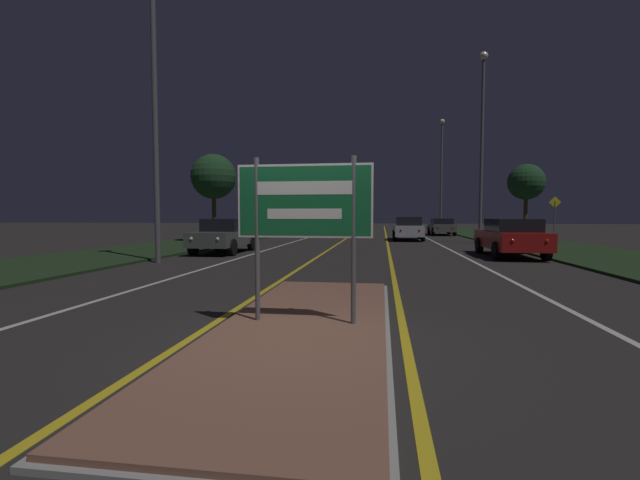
# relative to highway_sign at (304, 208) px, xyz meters

# --- Properties ---
(ground_plane) EXTENTS (160.00, 160.00, 0.00)m
(ground_plane) POSITION_rel_highway_sign_xyz_m (0.00, -0.52, -1.70)
(ground_plane) COLOR #282623
(median_island) EXTENTS (2.37, 7.22, 0.10)m
(median_island) POSITION_rel_highway_sign_xyz_m (0.00, 0.00, -1.66)
(median_island) COLOR #999993
(median_island) RESTS_ON ground_plane
(verge_left) EXTENTS (5.00, 100.00, 0.08)m
(verge_left) POSITION_rel_highway_sign_xyz_m (-9.50, 19.48, -1.66)
(verge_left) COLOR #1E3319
(verge_left) RESTS_ON ground_plane
(verge_right) EXTENTS (5.00, 100.00, 0.08)m
(verge_right) POSITION_rel_highway_sign_xyz_m (9.50, 19.48, -1.66)
(verge_right) COLOR #1E3319
(verge_right) RESTS_ON ground_plane
(centre_line_yellow_left) EXTENTS (0.12, 70.00, 0.01)m
(centre_line_yellow_left) POSITION_rel_highway_sign_xyz_m (-1.38, 24.48, -1.69)
(centre_line_yellow_left) COLOR gold
(centre_line_yellow_left) RESTS_ON ground_plane
(centre_line_yellow_right) EXTENTS (0.12, 70.00, 0.01)m
(centre_line_yellow_right) POSITION_rel_highway_sign_xyz_m (1.38, 24.48, -1.69)
(centre_line_yellow_right) COLOR gold
(centre_line_yellow_right) RESTS_ON ground_plane
(lane_line_white_left) EXTENTS (0.12, 70.00, 0.01)m
(lane_line_white_left) POSITION_rel_highway_sign_xyz_m (-4.20, 24.48, -1.69)
(lane_line_white_left) COLOR silver
(lane_line_white_left) RESTS_ON ground_plane
(lane_line_white_right) EXTENTS (0.12, 70.00, 0.01)m
(lane_line_white_right) POSITION_rel_highway_sign_xyz_m (4.20, 24.48, -1.69)
(lane_line_white_right) COLOR silver
(lane_line_white_right) RESTS_ON ground_plane
(edge_line_white_left) EXTENTS (0.10, 70.00, 0.01)m
(edge_line_white_left) POSITION_rel_highway_sign_xyz_m (-7.20, 24.48, -1.69)
(edge_line_white_left) COLOR silver
(edge_line_white_left) RESTS_ON ground_plane
(edge_line_white_right) EXTENTS (0.10, 70.00, 0.01)m
(edge_line_white_right) POSITION_rel_highway_sign_xyz_m (7.20, 24.48, -1.69)
(edge_line_white_right) COLOR silver
(edge_line_white_right) RESTS_ON ground_plane
(highway_sign) EXTENTS (1.90, 0.07, 2.31)m
(highway_sign) POSITION_rel_highway_sign_xyz_m (0.00, 0.00, 0.00)
(highway_sign) COLOR #56565B
(highway_sign) RESTS_ON median_island
(streetlight_left_near) EXTENTS (0.57, 0.57, 9.43)m
(streetlight_left_near) POSITION_rel_highway_sign_xyz_m (-6.42, 7.59, 4.59)
(streetlight_left_near) COLOR #56565B
(streetlight_left_near) RESTS_ON ground_plane
(streetlight_right_near) EXTENTS (0.48, 0.48, 10.77)m
(streetlight_right_near) POSITION_rel_highway_sign_xyz_m (6.63, 19.72, 4.80)
(streetlight_right_near) COLOR #56565B
(streetlight_right_near) RESTS_ON ground_plane
(streetlight_right_far) EXTENTS (0.46, 0.46, 10.28)m
(streetlight_right_far) POSITION_rel_highway_sign_xyz_m (6.35, 34.36, 4.47)
(streetlight_right_far) COLOR #56565B
(streetlight_right_far) RESTS_ON ground_plane
(car_receding_0) EXTENTS (1.90, 4.50, 1.46)m
(car_receding_0) POSITION_rel_highway_sign_xyz_m (5.97, 11.47, -0.92)
(car_receding_0) COLOR maroon
(car_receding_0) RESTS_ON ground_plane
(car_receding_1) EXTENTS (1.87, 4.73, 1.50)m
(car_receding_1) POSITION_rel_highway_sign_xyz_m (2.71, 22.16, -0.92)
(car_receding_1) COLOR #B7B7BC
(car_receding_1) RESTS_ON ground_plane
(car_receding_2) EXTENTS (1.85, 4.68, 1.35)m
(car_receding_2) POSITION_rel_highway_sign_xyz_m (5.84, 29.87, -0.98)
(car_receding_2) COLOR #4C514C
(car_receding_2) RESTS_ON ground_plane
(car_approaching_0) EXTENTS (1.84, 4.17, 1.45)m
(car_approaching_0) POSITION_rel_highway_sign_xyz_m (-5.60, 11.63, -0.93)
(car_approaching_0) COLOR #4C514C
(car_approaching_0) RESTS_ON ground_plane
(warning_sign) EXTENTS (0.60, 0.06, 2.50)m
(warning_sign) POSITION_rel_highway_sign_xyz_m (9.89, 17.77, -0.12)
(warning_sign) COLOR #56565B
(warning_sign) RESTS_ON verge_right
(roadside_palm_left) EXTENTS (2.61, 2.61, 5.08)m
(roadside_palm_left) POSITION_rel_highway_sign_xyz_m (-8.69, 18.07, 2.14)
(roadside_palm_left) COLOR #4C3823
(roadside_palm_left) RESTS_ON verge_left
(roadside_palm_right) EXTENTS (2.34, 2.34, 4.88)m
(roadside_palm_right) POSITION_rel_highway_sign_xyz_m (10.41, 23.98, 2.06)
(roadside_palm_right) COLOR #4C3823
(roadside_palm_right) RESTS_ON verge_right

